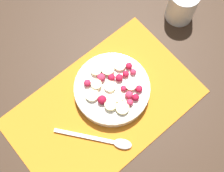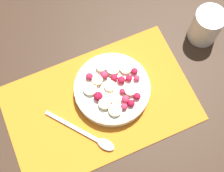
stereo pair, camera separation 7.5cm
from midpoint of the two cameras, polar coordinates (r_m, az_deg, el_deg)
The scene contains 5 objects.
ground_plane at distance 0.78m, azimuth 0.48°, elevation -3.70°, with size 3.00×3.00×0.00m, color #382619.
placemat at distance 0.78m, azimuth 0.48°, elevation -3.64°, with size 0.46×0.28×0.01m.
fruit_bowl at distance 0.77m, azimuth 2.80°, elevation -0.84°, with size 0.19×0.19×0.05m.
spoon at distance 0.75m, azimuth -0.71°, elevation -9.79°, with size 0.13×0.16×0.01m.
drinking_glass at distance 0.86m, azimuth 19.27°, elevation 10.00°, with size 0.08×0.08×0.09m.
Camera 2 is at (-0.06, -0.22, 0.75)m, focal length 50.00 mm.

